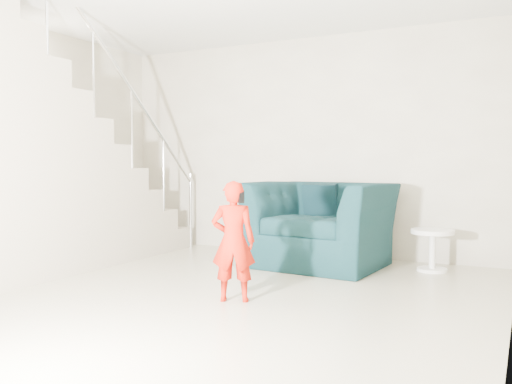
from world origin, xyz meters
TOP-DOWN VIEW (x-y plane):
  - floor at (0.00, 0.00)m, footprint 5.50×5.50m
  - back_wall at (0.00, 2.75)m, footprint 5.00×0.00m
  - armchair at (0.53, 2.05)m, footprint 1.53×1.36m
  - toddler at (0.43, 0.23)m, footprint 0.43×0.36m
  - side_table at (1.70, 2.26)m, footprint 0.44×0.44m
  - staircase at (-2.00, 0.55)m, footprint 1.02×3.03m
  - cushion at (0.39, 2.41)m, footprint 0.41×0.19m
  - throw at (-0.09, 1.97)m, footprint 0.05×0.54m
  - phone at (0.51, 0.21)m, footprint 0.04×0.05m

SIDE VIEW (x-z plane):
  - floor at x=0.00m, z-range 0.00..0.00m
  - side_table at x=1.70m, z-range 0.08..0.52m
  - armchair at x=0.53m, z-range 0.00..0.93m
  - toddler at x=0.43m, z-range 0.00..0.99m
  - throw at x=-0.09m, z-range 0.28..0.89m
  - cushion at x=0.39m, z-range 0.51..0.91m
  - phone at x=0.51m, z-range 0.81..0.91m
  - staircase at x=-2.00m, z-range -0.86..2.76m
  - back_wall at x=0.00m, z-range -1.15..3.85m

